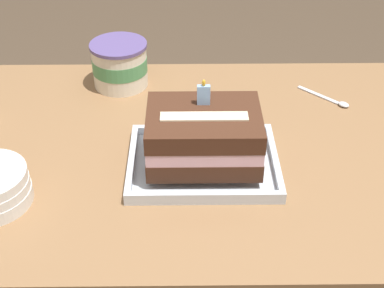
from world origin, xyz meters
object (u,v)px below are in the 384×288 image
(foil_tray, at_px, (203,164))
(ice_cream_tub, at_px, (120,64))
(serving_spoon_near_tray, at_px, (333,100))
(birthday_cake, at_px, (204,136))

(foil_tray, height_order, ice_cream_tub, ice_cream_tub)
(ice_cream_tub, relative_size, serving_spoon_near_tray, 1.25)
(ice_cream_tub, distance_m, serving_spoon_near_tray, 0.51)
(foil_tray, relative_size, serving_spoon_near_tray, 2.69)
(birthday_cake, height_order, ice_cream_tub, birthday_cake)
(birthday_cake, bearing_deg, ice_cream_tub, 120.32)
(birthday_cake, xyz_separation_m, ice_cream_tub, (-0.19, 0.33, -0.02))
(ice_cream_tub, bearing_deg, serving_spoon_near_tray, -10.03)
(foil_tray, bearing_deg, serving_spoon_near_tray, 37.70)
(birthday_cake, distance_m, serving_spoon_near_tray, 0.40)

